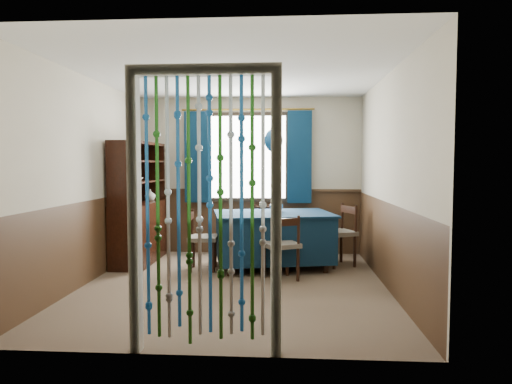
# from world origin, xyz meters

# --- Properties ---
(floor) EXTENTS (4.00, 4.00, 0.00)m
(floor) POSITION_xyz_m (0.00, 0.00, 0.00)
(floor) COLOR brown
(floor) RESTS_ON ground
(ceiling) EXTENTS (4.00, 4.00, 0.00)m
(ceiling) POSITION_xyz_m (0.00, 0.00, 2.50)
(ceiling) COLOR silver
(ceiling) RESTS_ON ground
(wall_back) EXTENTS (3.60, 0.00, 3.60)m
(wall_back) POSITION_xyz_m (0.00, 2.00, 1.25)
(wall_back) COLOR #BAB098
(wall_back) RESTS_ON ground
(wall_front) EXTENTS (3.60, 0.00, 3.60)m
(wall_front) POSITION_xyz_m (0.00, -2.00, 1.25)
(wall_front) COLOR #BAB098
(wall_front) RESTS_ON ground
(wall_left) EXTENTS (0.00, 4.00, 4.00)m
(wall_left) POSITION_xyz_m (-1.80, 0.00, 1.25)
(wall_left) COLOR #BAB098
(wall_left) RESTS_ON ground
(wall_right) EXTENTS (0.00, 4.00, 4.00)m
(wall_right) POSITION_xyz_m (1.80, 0.00, 1.25)
(wall_right) COLOR #BAB098
(wall_right) RESTS_ON ground
(wainscot_back) EXTENTS (3.60, 0.00, 3.60)m
(wainscot_back) POSITION_xyz_m (0.00, 1.99, 0.50)
(wainscot_back) COLOR #3E2817
(wainscot_back) RESTS_ON ground
(wainscot_front) EXTENTS (3.60, 0.00, 3.60)m
(wainscot_front) POSITION_xyz_m (0.00, -1.99, 0.50)
(wainscot_front) COLOR #3E2817
(wainscot_front) RESTS_ON ground
(wainscot_left) EXTENTS (0.00, 4.00, 4.00)m
(wainscot_left) POSITION_xyz_m (-1.79, 0.00, 0.50)
(wainscot_left) COLOR #3E2817
(wainscot_left) RESTS_ON ground
(wainscot_right) EXTENTS (0.00, 4.00, 4.00)m
(wainscot_right) POSITION_xyz_m (1.79, 0.00, 0.50)
(wainscot_right) COLOR #3E2817
(wainscot_right) RESTS_ON ground
(window) EXTENTS (1.32, 0.12, 1.42)m
(window) POSITION_xyz_m (0.00, 1.95, 1.55)
(window) COLOR black
(window) RESTS_ON wall_back
(doorway) EXTENTS (1.16, 0.12, 2.18)m
(doorway) POSITION_xyz_m (0.00, -1.94, 1.05)
(doorway) COLOR silver
(doorway) RESTS_ON ground
(dining_table) EXTENTS (1.78, 1.40, 0.77)m
(dining_table) POSITION_xyz_m (0.43, 0.96, 0.44)
(dining_table) COLOR #0A2137
(dining_table) RESTS_ON floor
(chair_near) EXTENTS (0.53, 0.52, 0.82)m
(chair_near) POSITION_xyz_m (0.56, 0.28, 0.44)
(chair_near) COLOR black
(chair_near) RESTS_ON floor
(chair_far) EXTENTS (0.41, 0.39, 0.81)m
(chair_far) POSITION_xyz_m (0.29, 1.61, 0.43)
(chair_far) COLOR black
(chair_far) RESTS_ON floor
(chair_left) EXTENTS (0.41, 0.43, 0.81)m
(chair_left) POSITION_xyz_m (-0.54, 0.75, 0.43)
(chair_left) COLOR black
(chair_left) RESTS_ON floor
(chair_right) EXTENTS (0.56, 0.57, 0.87)m
(chair_right) POSITION_xyz_m (1.38, 1.15, 0.46)
(chair_right) COLOR black
(chair_right) RESTS_ON floor
(sideboard) EXTENTS (0.47, 1.35, 1.76)m
(sideboard) POSITION_xyz_m (-1.55, 1.20, 0.61)
(sideboard) COLOR black
(sideboard) RESTS_ON floor
(pendant_lamp) EXTENTS (0.26, 0.26, 0.90)m
(pendant_lamp) POSITION_xyz_m (0.43, 0.96, 1.77)
(pendant_lamp) COLOR olive
(pendant_lamp) RESTS_ON ceiling
(vase_table) EXTENTS (0.22, 0.22, 0.18)m
(vase_table) POSITION_xyz_m (0.48, 1.12, 0.86)
(vase_table) COLOR navy
(vase_table) RESTS_ON dining_table
(bowl_shelf) EXTENTS (0.25, 0.25, 0.06)m
(bowl_shelf) POSITION_xyz_m (-1.49, 0.88, 1.23)
(bowl_shelf) COLOR beige
(bowl_shelf) RESTS_ON sideboard
(vase_sideboard) EXTENTS (0.20, 0.20, 0.19)m
(vase_sideboard) POSITION_xyz_m (-1.49, 1.57, 0.98)
(vase_sideboard) COLOR beige
(vase_sideboard) RESTS_ON sideboard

